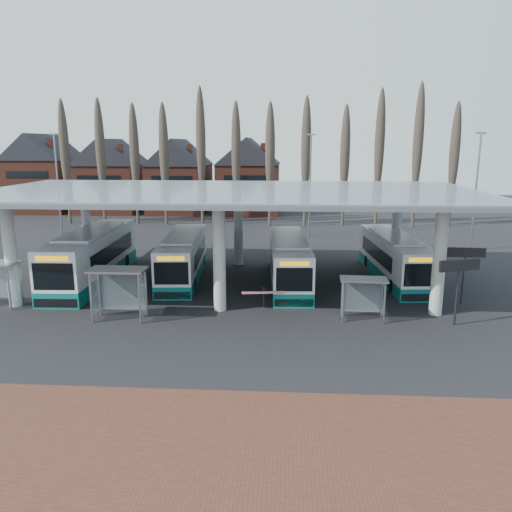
# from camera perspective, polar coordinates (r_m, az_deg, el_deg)

# --- Properties ---
(ground) EXTENTS (140.00, 140.00, 0.00)m
(ground) POSITION_cam_1_polar(r_m,az_deg,el_deg) (26.29, -4.84, -7.89)
(ground) COLOR black
(ground) RESTS_ON ground
(brick_strip) EXTENTS (70.00, 10.00, 0.03)m
(brick_strip) POSITION_cam_1_polar(r_m,az_deg,el_deg) (15.84, -11.67, -23.17)
(brick_strip) COLOR brown
(brick_strip) RESTS_ON ground
(station_canopy) EXTENTS (32.00, 16.00, 6.34)m
(station_canopy) POSITION_cam_1_polar(r_m,az_deg,el_deg) (32.74, -3.00, 6.48)
(station_canopy) COLOR #BABAB6
(station_canopy) RESTS_ON ground
(poplar_row) EXTENTS (45.10, 1.10, 14.50)m
(poplar_row) POSITION_cam_1_polar(r_m,az_deg,el_deg) (57.45, -0.15, 12.27)
(poplar_row) COLOR #473D33
(poplar_row) RESTS_ON ground
(townhouse_row) EXTENTS (36.80, 10.30, 12.25)m
(townhouse_row) POSITION_cam_1_polar(r_m,az_deg,el_deg) (71.13, -12.51, 9.78)
(townhouse_row) COLOR #5E2A1F
(townhouse_row) RESTS_ON ground
(lamp_post_a) EXTENTS (0.80, 0.16, 10.17)m
(lamp_post_a) POSITION_cam_1_polar(r_m,az_deg,el_deg) (51.32, -21.68, 7.48)
(lamp_post_a) COLOR slate
(lamp_post_a) RESTS_ON ground
(lamp_post_b) EXTENTS (0.80, 0.16, 10.17)m
(lamp_post_b) POSITION_cam_1_polar(r_m,az_deg,el_deg) (50.53, 6.21, 8.23)
(lamp_post_b) COLOR slate
(lamp_post_b) RESTS_ON ground
(lamp_post_c) EXTENTS (0.80, 0.16, 10.17)m
(lamp_post_c) POSITION_cam_1_polar(r_m,az_deg,el_deg) (47.39, 23.83, 6.94)
(lamp_post_c) COLOR slate
(lamp_post_c) RESTS_ON ground
(bus_0) EXTENTS (3.14, 12.63, 3.48)m
(bus_0) POSITION_cam_1_polar(r_m,az_deg,el_deg) (36.04, -18.18, -0.08)
(bus_0) COLOR white
(bus_0) RESTS_ON ground
(bus_1) EXTENTS (3.18, 11.13, 3.05)m
(bus_1) POSITION_cam_1_polar(r_m,az_deg,el_deg) (35.48, -8.31, -0.10)
(bus_1) COLOR white
(bus_1) RESTS_ON ground
(bus_2) EXTENTS (2.97, 11.22, 3.09)m
(bus_2) POSITION_cam_1_polar(r_m,az_deg,el_deg) (33.82, 3.76, -0.60)
(bus_2) COLOR white
(bus_2) RESTS_ON ground
(bus_3) EXTENTS (3.25, 11.22, 3.08)m
(bus_3) POSITION_cam_1_polar(r_m,az_deg,el_deg) (36.04, 15.48, -0.22)
(bus_3) COLOR white
(bus_3) RESTS_ON ground
(shelter_1) EXTENTS (3.01, 1.51, 2.80)m
(shelter_1) POSITION_cam_1_polar(r_m,az_deg,el_deg) (27.59, -15.38, -2.87)
(shelter_1) COLOR gray
(shelter_1) RESTS_ON ground
(shelter_2) EXTENTS (2.53, 1.36, 2.29)m
(shelter_2) POSITION_cam_1_polar(r_m,az_deg,el_deg) (27.18, 12.14, -3.73)
(shelter_2) COLOR gray
(shelter_2) RESTS_ON ground
(info_sign_0) EXTENTS (2.26, 0.90, 3.50)m
(info_sign_0) POSITION_cam_1_polar(r_m,az_deg,el_deg) (27.40, 22.20, -1.53)
(info_sign_0) COLOR black
(info_sign_0) RESTS_ON ground
(info_sign_1) EXTENTS (2.26, 0.20, 3.37)m
(info_sign_1) POSITION_cam_1_polar(r_m,az_deg,el_deg) (31.34, 22.78, -0.08)
(info_sign_1) COLOR black
(info_sign_1) RESTS_ON ground
(barrier) EXTENTS (2.39, 0.81, 1.20)m
(barrier) POSITION_cam_1_polar(r_m,az_deg,el_deg) (28.33, 0.82, -4.32)
(barrier) COLOR black
(barrier) RESTS_ON ground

